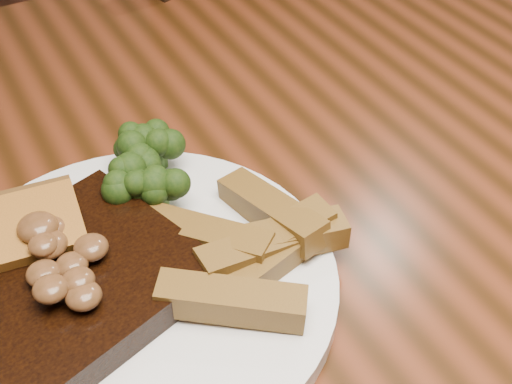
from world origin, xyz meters
The scene contains 9 objects.
dining_table centered at (0.00, 0.00, 0.66)m, with size 1.60×0.90×0.75m.
chair_far centered at (0.24, 0.55, 0.45)m, with size 0.49×0.49×0.83m.
plate centered at (-0.10, -0.02, 0.76)m, with size 0.28×0.28×0.01m, color silver.
steak centered at (-0.15, -0.01, 0.77)m, with size 0.18×0.14×0.03m, color black.
steak_bone centered at (-0.15, -0.07, 0.77)m, with size 0.14×0.01×0.02m, color beige.
mushroom_pile centered at (-0.14, -0.01, 0.80)m, with size 0.08×0.08×0.03m, color brown, non-canonical shape.
garlic_bread centered at (-0.17, 0.04, 0.77)m, with size 0.10×0.05×0.02m, color #98531B.
potato_wedges centered at (-0.02, -0.03, 0.77)m, with size 0.12×0.12×0.02m, color brown, non-canonical shape.
broccoli_cluster centered at (-0.06, 0.06, 0.78)m, with size 0.07×0.07×0.04m, color #21320B, non-canonical shape.
Camera 1 is at (-0.18, -0.34, 1.13)m, focal length 50.00 mm.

